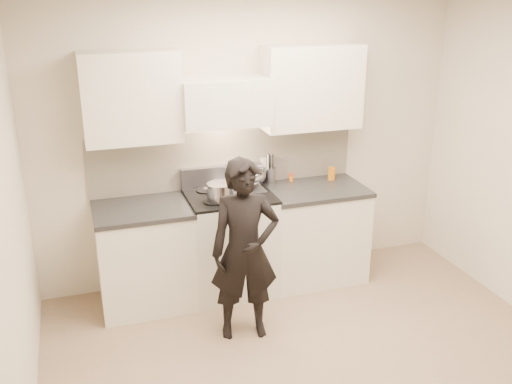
% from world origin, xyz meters
% --- Properties ---
extents(ground_plane, '(4.00, 4.00, 0.00)m').
position_xyz_m(ground_plane, '(0.00, 0.00, 0.00)').
color(ground_plane, '#866C55').
extents(room_shell, '(4.04, 3.54, 2.70)m').
position_xyz_m(room_shell, '(-0.06, 0.37, 1.60)').
color(room_shell, beige).
rests_on(room_shell, ground).
extents(stove, '(0.76, 0.65, 0.96)m').
position_xyz_m(stove, '(-0.30, 1.42, 0.47)').
color(stove, beige).
rests_on(stove, ground).
extents(counter_right, '(0.92, 0.67, 0.92)m').
position_xyz_m(counter_right, '(0.53, 1.43, 0.46)').
color(counter_right, beige).
rests_on(counter_right, ground).
extents(counter_left, '(0.82, 0.67, 0.92)m').
position_xyz_m(counter_left, '(-1.08, 1.43, 0.46)').
color(counter_left, beige).
rests_on(counter_left, ground).
extents(wok, '(0.38, 0.47, 0.31)m').
position_xyz_m(wok, '(-0.10, 1.57, 1.06)').
color(wok, '#9C9DAC').
rests_on(wok, stove).
extents(stock_pot, '(0.31, 0.28, 0.15)m').
position_xyz_m(stock_pot, '(-0.42, 1.28, 1.03)').
color(stock_pot, '#9C9DAC').
rests_on(stock_pot, stove).
extents(utensil_crock, '(0.11, 0.11, 0.29)m').
position_xyz_m(utensil_crock, '(0.17, 1.67, 1.01)').
color(utensil_crock, '#93919F').
rests_on(utensil_crock, counter_right).
extents(spice_jar, '(0.04, 0.04, 0.08)m').
position_xyz_m(spice_jar, '(0.38, 1.65, 0.96)').
color(spice_jar, '#DF6207').
rests_on(spice_jar, counter_right).
extents(oil_glass, '(0.07, 0.07, 0.12)m').
position_xyz_m(oil_glass, '(0.77, 1.58, 0.98)').
color(oil_glass, '#BB690D').
rests_on(oil_glass, counter_right).
extents(person, '(0.59, 0.43, 1.49)m').
position_xyz_m(person, '(-0.39, 0.69, 0.74)').
color(person, black).
rests_on(person, ground).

